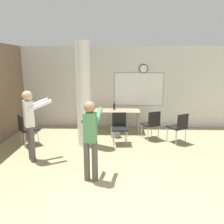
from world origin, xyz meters
The scene contains 11 objects.
wall_back centered at (0.01, 5.06, 1.40)m, with size 8.00×0.15×2.80m.
support_pillar centered at (-1.03, 3.20, 1.40)m, with size 0.38×0.38×2.80m.
folding_table centered at (-0.19, 4.44, 0.67)m, with size 1.59×0.71×0.72m.
bottle_on_table centered at (-0.24, 4.52, 0.83)m, with size 0.06×0.06×0.28m.
waste_bin centered at (-0.19, 3.86, 0.15)m, with size 0.27×0.27×0.30m.
chair_table_right centered at (0.89, 3.68, 0.51)m, with size 0.58×0.58×0.87m.
chair_table_front centered at (-0.06, 3.32, 0.51)m, with size 0.48×0.48×0.87m.
chair_by_left_wall centered at (-2.63, 3.08, 0.51)m, with size 0.62×0.62×0.87m.
chair_mid_room centered at (1.61, 3.39, 0.51)m, with size 0.60×0.60×0.87m.
person_playing_front centered at (-0.62, 1.31, 0.93)m, with size 0.37×0.63×1.57m.
person_watching_back centered at (-2.10, 2.15, 0.97)m, with size 0.66×0.58×1.65m.
Camera 1 is at (-0.09, -2.58, 2.25)m, focal length 35.00 mm.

